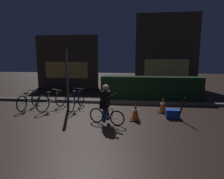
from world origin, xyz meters
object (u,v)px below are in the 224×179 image
object	(u,v)px
parked_bike_leftmost	(29,101)
blue_crate	(172,114)
parked_bike_center_left	(76,100)
traffic_cone_far	(163,105)
cyclist	(106,104)
traffic_cone_near	(135,112)
parked_bike_left_mid	(52,101)
street_post	(67,73)
closed_umbrella	(182,109)

from	to	relation	value
parked_bike_leftmost	blue_crate	xyz separation A→B (m)	(5.53, -0.59, -0.18)
parked_bike_center_left	traffic_cone_far	bearing A→B (deg)	-87.43
parked_bike_center_left	parked_bike_leftmost	bearing A→B (deg)	101.43
cyclist	traffic_cone_near	bearing A→B (deg)	43.95
parked_bike_leftmost	parked_bike_center_left	distance (m)	1.92
parked_bike_center_left	blue_crate	bearing A→B (deg)	-97.27
parked_bike_center_left	traffic_cone_near	xyz separation A→B (m)	(2.36, -1.20, -0.07)
traffic_cone_far	blue_crate	distance (m)	0.70
parked_bike_left_mid	street_post	bearing A→B (deg)	-41.96
traffic_cone_near	blue_crate	world-z (taller)	traffic_cone_near
parked_bike_center_left	traffic_cone_near	distance (m)	2.65
street_post	parked_bike_leftmost	xyz separation A→B (m)	(-1.52, -0.31, -1.12)
street_post	parked_bike_center_left	world-z (taller)	street_post
closed_umbrella	street_post	bearing A→B (deg)	-123.56
street_post	parked_bike_leftmost	bearing A→B (deg)	-168.32
parked_bike_center_left	traffic_cone_far	world-z (taller)	parked_bike_center_left
traffic_cone_far	parked_bike_leftmost	bearing A→B (deg)	-179.35
parked_bike_center_left	parked_bike_left_mid	bearing A→B (deg)	107.20
parked_bike_leftmost	cyclist	size ratio (longest dim) A/B	1.26
parked_bike_left_mid	traffic_cone_far	size ratio (longest dim) A/B	2.66
street_post	traffic_cone_near	world-z (taller)	street_post
traffic_cone_far	blue_crate	size ratio (longest dim) A/B	1.36
parked_bike_left_mid	closed_umbrella	xyz separation A→B (m)	(4.79, -0.85, 0.05)
parked_bike_left_mid	parked_bike_center_left	world-z (taller)	parked_bike_center_left
parked_bike_left_mid	cyclist	distance (m)	2.81
parked_bike_center_left	closed_umbrella	world-z (taller)	closed_umbrella
street_post	cyclist	bearing A→B (deg)	-43.59
street_post	parked_bike_center_left	bearing A→B (deg)	-14.97
blue_crate	closed_umbrella	size ratio (longest dim) A/B	0.52
parked_bike_leftmost	cyclist	bearing A→B (deg)	-109.56
parked_bike_left_mid	cyclist	xyz separation A→B (m)	(2.39, -1.46, 0.28)
cyclist	parked_bike_leftmost	bearing A→B (deg)	173.84
parked_bike_left_mid	parked_bike_leftmost	bearing A→B (deg)	109.63
parked_bike_leftmost	parked_bike_center_left	world-z (taller)	parked_bike_center_left
blue_crate	cyclist	world-z (taller)	cyclist
parked_bike_leftmost	blue_crate	bearing A→B (deg)	-92.39
traffic_cone_near	cyclist	size ratio (longest dim) A/B	0.48
traffic_cone_near	traffic_cone_far	world-z (taller)	same
parked_bike_leftmost	parked_bike_left_mid	world-z (taller)	parked_bike_left_mid
street_post	parked_bike_left_mid	world-z (taller)	street_post
parked_bike_center_left	closed_umbrella	bearing A→B (deg)	-100.07
street_post	parked_bike_left_mid	size ratio (longest dim) A/B	1.82
street_post	cyclist	world-z (taller)	street_post
parked_bike_left_mid	blue_crate	size ratio (longest dim) A/B	3.63
traffic_cone_far	cyclist	distance (m)	2.47
closed_umbrella	blue_crate	bearing A→B (deg)	-155.70
closed_umbrella	traffic_cone_far	bearing A→B (deg)	-170.68
parked_bike_center_left	cyclist	size ratio (longest dim) A/B	1.38
parked_bike_left_mid	blue_crate	world-z (taller)	parked_bike_left_mid
parked_bike_leftmost	cyclist	distance (m)	3.67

